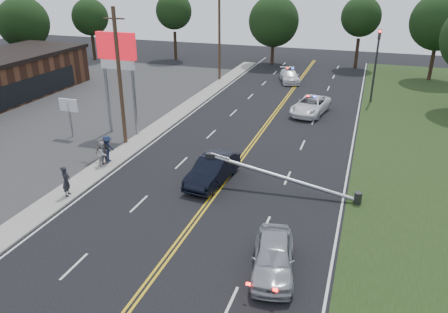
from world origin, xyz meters
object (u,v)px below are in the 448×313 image
(crashed_sedan, at_px, (213,170))
(waiting_sedan, at_px, (273,257))
(emergency_b, at_px, (290,76))
(bystander_d, at_px, (103,152))
(small_sign, at_px, (69,108))
(utility_pole_far, at_px, (219,37))
(traffic_signal, at_px, (376,60))
(pylon_sign, at_px, (117,59))
(emergency_a, at_px, (311,105))
(bystander_c, at_px, (108,149))
(bystander_a, at_px, (66,181))
(utility_pole_mid, at_px, (120,78))
(fallen_streetlight, at_px, (290,179))
(bystander_b, at_px, (103,153))

(crashed_sedan, xyz_separation_m, waiting_sedan, (5.52, -7.46, -0.06))
(emergency_b, height_order, bystander_d, bystander_d)
(small_sign, bearing_deg, utility_pole_far, 77.69)
(traffic_signal, distance_m, emergency_b, 11.44)
(utility_pole_far, height_order, emergency_b, utility_pole_far)
(bystander_d, bearing_deg, waiting_sedan, -89.17)
(pylon_sign, relative_size, small_sign, 2.58)
(small_sign, bearing_deg, traffic_signal, 38.90)
(waiting_sedan, bearing_deg, emergency_a, 83.79)
(traffic_signal, bearing_deg, small_sign, -141.10)
(small_sign, relative_size, bystander_c, 1.64)
(crashed_sedan, relative_size, emergency_b, 1.02)
(bystander_a, xyz_separation_m, bystander_c, (-0.39, 4.97, 0.02))
(small_sign, height_order, emergency_b, small_sign)
(bystander_c, bearing_deg, utility_pole_mid, 12.63)
(pylon_sign, relative_size, crashed_sedan, 1.60)
(emergency_a, bearing_deg, fallen_streetlight, -76.50)
(utility_pole_mid, height_order, bystander_a, utility_pole_mid)
(traffic_signal, xyz_separation_m, bystander_a, (-16.31, -26.58, -3.16))
(bystander_a, bearing_deg, waiting_sedan, -121.06)
(pylon_sign, relative_size, utility_pole_mid, 0.80)
(waiting_sedan, height_order, bystander_b, bystander_b)
(emergency_b, xyz_separation_m, bystander_c, (-7.38, -27.25, 0.36))
(waiting_sedan, distance_m, bystander_b, 15.13)
(emergency_a, bearing_deg, small_sign, -135.14)
(utility_pole_far, bearing_deg, traffic_signal, -12.89)
(traffic_signal, distance_m, utility_pole_far, 17.97)
(fallen_streetlight, bearing_deg, bystander_b, -179.21)
(utility_pole_far, relative_size, bystander_c, 5.28)
(fallen_streetlight, bearing_deg, crashed_sedan, -179.85)
(bystander_b, relative_size, bystander_c, 0.89)
(bystander_a, bearing_deg, emergency_b, -30.68)
(traffic_signal, bearing_deg, bystander_b, -126.99)
(utility_pole_far, height_order, bystander_a, utility_pole_far)
(pylon_sign, distance_m, waiting_sedan, 21.08)
(pylon_sign, distance_m, bystander_a, 11.95)
(crashed_sedan, distance_m, bystander_c, 7.75)
(crashed_sedan, relative_size, bystander_d, 2.83)
(emergency_b, bearing_deg, emergency_a, -89.12)
(utility_pole_mid, bearing_deg, crashed_sedan, -25.19)
(emergency_b, bearing_deg, fallen_streetlight, -98.07)
(fallen_streetlight, bearing_deg, emergency_a, 93.88)
(bystander_c, bearing_deg, fallen_streetlight, -91.52)
(traffic_signal, height_order, emergency_b, traffic_signal)
(emergency_a, bearing_deg, bystander_a, -108.64)
(utility_pole_mid, xyz_separation_m, bystander_d, (0.67, -4.00, -4.08))
(fallen_streetlight, height_order, emergency_a, fallen_streetlight)
(bystander_b, bearing_deg, pylon_sign, 16.97)
(small_sign, relative_size, emergency_b, 0.64)
(traffic_signal, xyz_separation_m, bystander_d, (-16.83, -21.99, -3.20))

